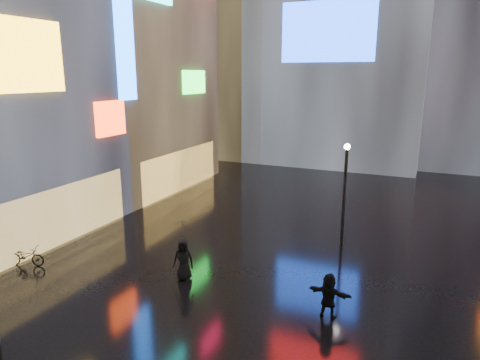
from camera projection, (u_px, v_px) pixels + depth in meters
The scene contains 8 objects.
ground at pixel (301, 238), 22.78m from camera, with size 140.00×140.00×0.00m, color black.
building_left_far at pixel (121, 40), 31.78m from camera, with size 10.28×12.00×22.00m.
tower_flank_left at pixel (235, 30), 44.69m from camera, with size 10.00×10.00×26.00m, color black.
lamp_far at pixel (345, 188), 21.32m from camera, with size 0.30×0.30×5.20m.
pedestrian_4 at pixel (183, 260), 17.99m from camera, with size 0.87×0.57×1.78m, color black.
pedestrian_5 at pixel (329, 296), 15.18m from camera, with size 1.55×0.49×1.67m, color black.
umbrella_2 at pixel (182, 230), 17.67m from camera, with size 0.93×0.95×0.85m, color black.
bicycle at pixel (26, 256), 19.40m from camera, with size 0.61×1.74×0.92m, color black.
Camera 1 is at (5.73, -0.84, 8.48)m, focal length 32.00 mm.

